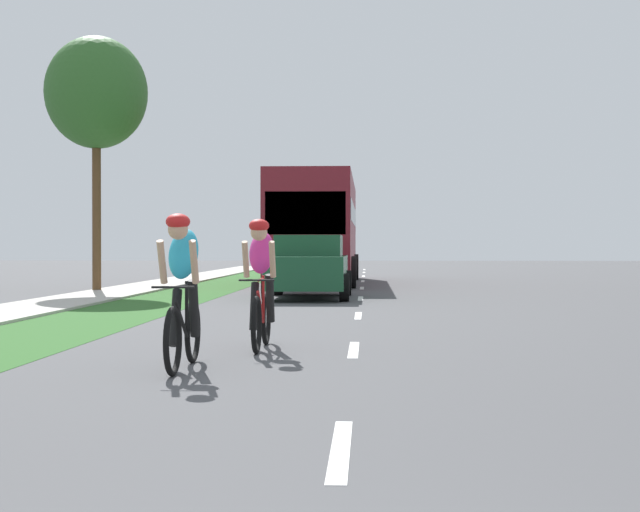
# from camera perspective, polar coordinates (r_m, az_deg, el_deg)

# --- Properties ---
(ground_plane) EXTENTS (120.00, 120.00, 0.00)m
(ground_plane) POSITION_cam_1_polar(r_m,az_deg,el_deg) (21.47, 2.44, -2.76)
(ground_plane) COLOR #4C4C4F
(grass_verge) EXTENTS (2.16, 70.00, 0.01)m
(grass_verge) POSITION_cam_1_polar(r_m,az_deg,el_deg) (21.98, -9.52, -2.68)
(grass_verge) COLOR #2D6026
(grass_verge) RESTS_ON ground_plane
(sidewalk_concrete) EXTENTS (1.85, 70.00, 0.10)m
(sidewalk_concrete) POSITION_cam_1_polar(r_m,az_deg,el_deg) (22.49, -14.52, -2.61)
(sidewalk_concrete) COLOR #B2ADA3
(sidewalk_concrete) RESTS_ON ground_plane
(lane_markings_center) EXTENTS (0.12, 52.20, 0.01)m
(lane_markings_center) POSITION_cam_1_polar(r_m,az_deg,el_deg) (25.46, 2.51, -2.22)
(lane_markings_center) COLOR white
(lane_markings_center) RESTS_ON ground_plane
(cyclist_lead) EXTENTS (0.42, 1.72, 1.58)m
(cyclist_lead) POSITION_cam_1_polar(r_m,az_deg,el_deg) (9.69, -8.29, -2.04)
(cyclist_lead) COLOR black
(cyclist_lead) RESTS_ON ground_plane
(cyclist_trailing) EXTENTS (0.42, 1.72, 1.58)m
(cyclist_trailing) POSITION_cam_1_polar(r_m,az_deg,el_deg) (11.49, -3.57, -1.62)
(cyclist_trailing) COLOR black
(cyclist_trailing) RESTS_ON ground_plane
(sedan_dark_green) EXTENTS (1.98, 4.30, 1.52)m
(sedan_dark_green) POSITION_cam_1_polar(r_m,az_deg,el_deg) (22.82, -0.65, -0.62)
(sedan_dark_green) COLOR #194C2D
(sedan_dark_green) RESTS_ON ground_plane
(bus_maroon) EXTENTS (2.78, 11.60, 3.48)m
(bus_maroon) POSITION_cam_1_polar(r_m,az_deg,el_deg) (31.99, -0.21, 1.89)
(bus_maroon) COLOR maroon
(bus_maroon) RESTS_ON ground_plane
(street_tree_near) EXTENTS (2.81, 2.81, 7.03)m
(street_tree_near) POSITION_cam_1_polar(r_m,az_deg,el_deg) (27.08, -13.34, 9.50)
(street_tree_near) COLOR brown
(street_tree_near) RESTS_ON ground_plane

